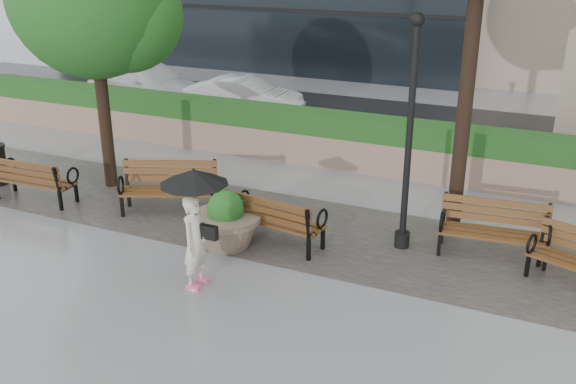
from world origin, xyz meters
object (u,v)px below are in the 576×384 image
at_px(planter_left, 226,225).
at_px(car_left, 147,83).
at_px(bench_1, 170,198).
at_px(pedestrian, 195,217).
at_px(car_right, 244,97).
at_px(lamppost, 408,151).
at_px(bench_2, 275,230).
at_px(bench_3, 492,241).
at_px(bench_0, 36,188).

relative_size(planter_left, car_left, 0.26).
xyz_separation_m(bench_1, pedestrian, (2.20, -2.40, 0.92)).
relative_size(car_right, pedestrian, 1.88).
bearing_deg(lamppost, planter_left, -156.11).
relative_size(bench_2, lamppost, 0.45).
bearing_deg(pedestrian, bench_3, -51.80).
bearing_deg(bench_3, pedestrian, -150.48).
xyz_separation_m(bench_2, car_right, (-5.05, 8.21, 0.33)).
height_order(planter_left, car_right, car_right).
bearing_deg(pedestrian, car_left, 41.76).
xyz_separation_m(bench_1, bench_2, (2.68, -0.47, -0.02)).
xyz_separation_m(bench_2, pedestrian, (-0.48, -1.93, 0.93)).
relative_size(bench_3, car_left, 0.39).
bearing_deg(bench_1, planter_left, -49.57).
xyz_separation_m(bench_3, planter_left, (-4.56, -1.62, 0.13)).
distance_m(bench_1, bench_2, 2.72).
relative_size(car_left, pedestrian, 2.48).
bearing_deg(bench_0, car_right, -97.17).
distance_m(bench_0, bench_3, 9.57).
height_order(bench_0, bench_1, bench_1).
distance_m(bench_3, car_left, 14.49).
height_order(bench_3, car_left, car_left).
relative_size(lamppost, pedestrian, 2.11).
xyz_separation_m(bench_1, car_left, (-6.19, 7.76, 0.41)).
xyz_separation_m(lamppost, car_right, (-7.26, 7.35, -1.25)).
distance_m(bench_3, planter_left, 4.84).
bearing_deg(planter_left, car_right, 116.22).
relative_size(car_left, car_right, 1.32).
distance_m(bench_1, lamppost, 5.14).
distance_m(car_left, car_right, 3.82).
distance_m(car_right, pedestrian, 11.14).
xyz_separation_m(bench_0, car_right, (0.64, 8.45, 0.33)).
height_order(bench_2, car_left, car_left).
bearing_deg(car_right, bench_3, -135.75).
relative_size(lamppost, car_right, 1.12).
relative_size(bench_2, planter_left, 1.47).
distance_m(bench_2, car_right, 9.65).
height_order(bench_3, lamppost, lamppost).
bearing_deg(bench_0, lamppost, -174.86).
height_order(bench_0, planter_left, planter_left).
bearing_deg(car_right, bench_2, -155.52).
xyz_separation_m(bench_3, car_right, (-8.82, 7.05, 0.32)).
xyz_separation_m(bench_2, car_left, (-8.87, 8.23, 0.43)).
xyz_separation_m(bench_1, bench_3, (6.45, 0.69, -0.01)).
distance_m(bench_2, lamppost, 2.85).
bearing_deg(bench_2, car_right, -50.66).
xyz_separation_m(bench_0, lamppost, (7.90, 1.11, 1.59)).
xyz_separation_m(lamppost, car_left, (-11.07, 7.36, -1.15)).
distance_m(bench_0, bench_1, 3.10).
height_order(bench_1, bench_2, bench_1).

